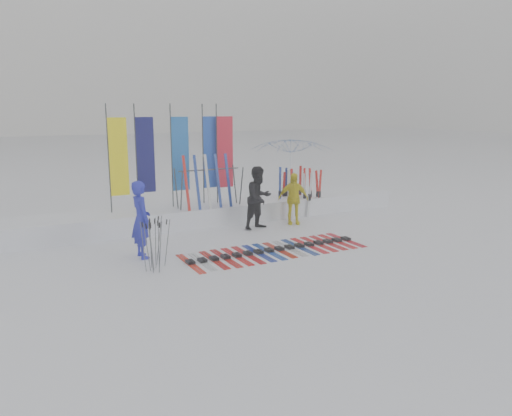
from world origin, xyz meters
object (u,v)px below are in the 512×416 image
person_yellow (293,199)px  ski_rack (209,182)px  person_blue (141,220)px  person_black (259,198)px  tent_canopy (291,173)px  ski_row (274,250)px

person_yellow → ski_rack: bearing=176.1°
person_blue → person_black: bearing=-75.9°
person_yellow → ski_rack: 2.72m
tent_canopy → ski_row: size_ratio=0.62×
tent_canopy → ski_rack: (-3.66, -1.03, 0.04)m
person_black → tent_canopy: (2.49, 2.15, 0.37)m
person_blue → person_yellow: person_blue is taller
tent_canopy → person_blue: bearing=-152.0°
tent_canopy → ski_row: tent_canopy is taller
ski_row → ski_rack: (-0.37, 3.48, 1.35)m
person_black → ski_rack: person_black is taller
person_yellow → ski_rack: ski_rack is taller
tent_canopy → ski_row: bearing=-126.1°
ski_row → person_black: bearing=71.3°
person_black → tent_canopy: 3.31m
ski_rack → person_yellow: bearing=-23.8°
person_black → ski_row: person_black is taller
ski_rack → person_black: bearing=-43.5°
person_blue → person_yellow: bearing=-79.6°
person_black → person_blue: bearing=-177.2°
person_yellow → tent_canopy: size_ratio=0.56×
person_blue → ski_rack: (2.82, 2.41, 0.41)m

